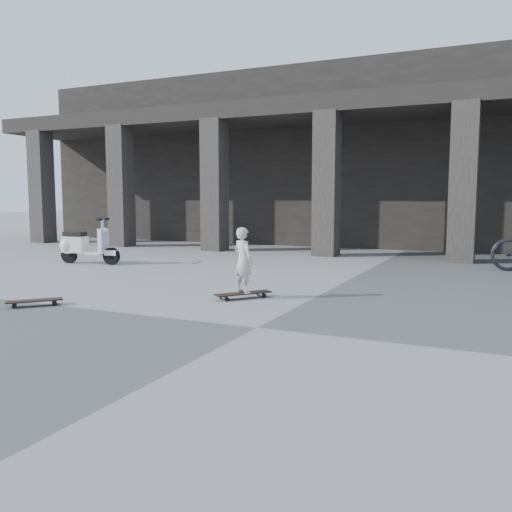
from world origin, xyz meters
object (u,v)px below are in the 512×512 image
at_px(skateboard_spare, 34,301).
at_px(scooter, 80,245).
at_px(child, 243,260).
at_px(longboard, 243,294).

xyz_separation_m(skateboard_spare, scooter, (-3.16, 4.39, 0.38)).
xyz_separation_m(skateboard_spare, child, (2.61, 1.89, 0.56)).
height_order(longboard, scooter, scooter).
relative_size(skateboard_spare, child, 0.69).
height_order(skateboard_spare, child, child).
xyz_separation_m(longboard, child, (0.00, -0.00, 0.56)).
bearing_deg(scooter, longboard, -31.79).
xyz_separation_m(longboard, scooter, (-5.76, 2.50, 0.37)).
distance_m(child, scooter, 6.28).
relative_size(child, scooter, 0.66).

